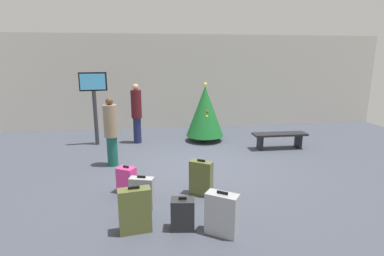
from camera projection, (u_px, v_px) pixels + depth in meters
name	position (u px, v px, depth m)	size (l,w,h in m)	color
ground_plane	(199.00, 165.00, 7.69)	(16.00, 16.00, 0.00)	#424754
back_wall	(181.00, 82.00, 11.59)	(16.00, 0.20, 3.55)	beige
holiday_tree	(205.00, 111.00, 9.74)	(1.22, 1.22, 1.92)	#4C3319
flight_info_kiosk	(94.00, 96.00, 9.18)	(0.82, 0.20, 2.26)	#333338
waiting_bench	(280.00, 137.00, 9.00)	(1.62, 0.44, 0.48)	black
traveller_0	(111.00, 130.00, 7.46)	(0.48, 0.48, 1.74)	#19594C
traveller_1	(137.00, 112.00, 9.50)	(0.37, 0.37, 1.90)	#1E234C
suitcase_0	(135.00, 210.00, 4.65)	(0.52, 0.29, 0.76)	#59602D
suitcase_1	(183.00, 214.00, 4.75)	(0.40, 0.29, 0.55)	#232326
suitcase_2	(201.00, 178.00, 5.94)	(0.48, 0.40, 0.73)	#59602D
suitcase_3	(127.00, 180.00, 6.06)	(0.42, 0.39, 0.57)	#E5388C
suitcase_4	(222.00, 214.00, 4.59)	(0.54, 0.47, 0.71)	#9EA0A5
suitcase_5	(142.00, 193.00, 5.43)	(0.47, 0.29, 0.61)	#9EA0A5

